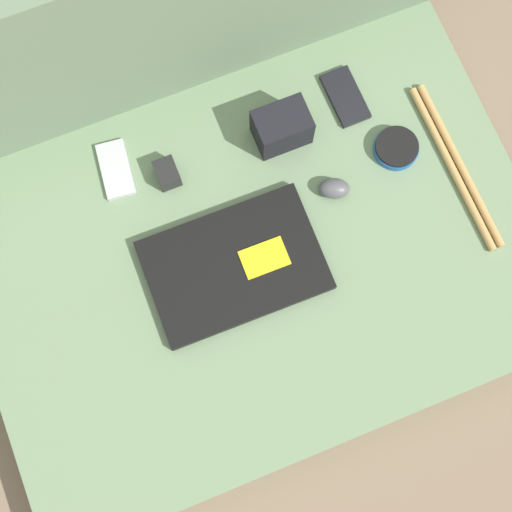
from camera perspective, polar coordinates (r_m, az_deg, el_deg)
ground_plane at (r=1.53m, az=0.00°, el=-1.18°), size 8.00×8.00×0.00m
couch_seat at (r=1.47m, az=0.00°, el=-0.70°), size 1.12×0.78×0.13m
couch_backrest at (r=1.45m, az=-7.62°, el=18.96°), size 1.12×0.20×0.55m
laptop at (r=1.40m, az=-1.75°, el=-0.69°), size 0.34×0.23×0.03m
computer_mouse at (r=1.44m, az=6.25°, el=5.40°), size 0.07×0.06×0.04m
speaker_puck at (r=1.49m, az=11.16°, el=8.48°), size 0.09×0.09×0.02m
phone_silver at (r=1.48m, az=-11.16°, el=6.81°), size 0.07×0.13×0.01m
phone_black at (r=1.53m, az=7.15°, el=12.53°), size 0.07×0.12×0.01m
camera_pouch at (r=1.45m, az=2.08°, el=10.26°), size 0.11×0.08×0.09m
charger_brick at (r=1.45m, az=-7.12°, el=6.56°), size 0.04×0.06×0.04m
drumstick_pair at (r=1.51m, az=15.71°, el=6.94°), size 0.04×0.37×0.02m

